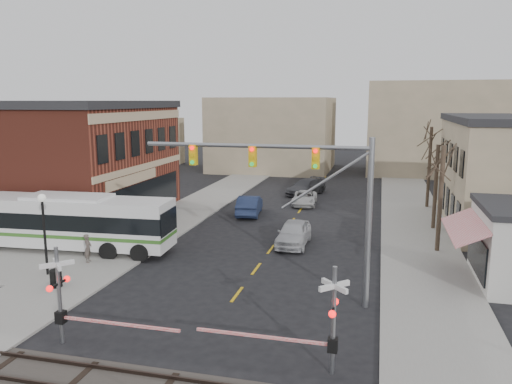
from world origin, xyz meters
TOP-DOWN VIEW (x-y plane):
  - ground at (0.00, 0.00)m, footprint 160.00×160.00m
  - sidewalk_west at (-9.50, 20.00)m, footprint 5.00×60.00m
  - sidewalk_east at (9.50, 20.00)m, footprint 5.00×60.00m
  - tree_east_a at (10.50, 12.00)m, footprint 0.28×0.28m
  - tree_east_b at (10.80, 18.00)m, footprint 0.28×0.28m
  - tree_east_c at (11.00, 26.00)m, footprint 0.28×0.28m
  - transit_bus at (-12.58, 6.61)m, footprint 13.63×3.78m
  - traffic_signal_mast at (3.34, 2.05)m, footprint 11.02×0.30m
  - rr_crossing_west at (-4.98, -4.56)m, footprint 5.60×1.36m
  - rr_crossing_east at (4.92, -4.25)m, footprint 5.60×1.36m
  - street_lamp at (-10.93, 1.99)m, footprint 0.44×0.44m
  - trash_bin at (-9.29, 0.47)m, footprint 0.60×0.60m
  - car_a at (1.26, 11.35)m, footprint 1.98×4.87m
  - car_b at (-3.95, 19.41)m, footprint 2.44×5.27m
  - car_c at (0.00, 24.61)m, footprint 2.46×4.76m
  - car_d at (-0.64, 29.81)m, footprint 4.22×5.89m
  - pedestrian_near at (-9.94, 4.46)m, footprint 0.55×0.70m
  - pedestrian_far at (-11.47, 7.79)m, footprint 1.16×1.07m

SIDE VIEW (x-z plane):
  - ground at x=0.00m, z-range 0.00..0.00m
  - sidewalk_west at x=-9.50m, z-range 0.00..0.12m
  - sidewalk_east at x=9.50m, z-range 0.00..0.12m
  - trash_bin at x=-9.29m, z-range 0.12..1.03m
  - car_c at x=0.00m, z-range 0.00..1.28m
  - car_d at x=-0.64m, z-range 0.00..1.58m
  - car_a at x=1.26m, z-range 0.00..1.66m
  - car_b at x=-3.95m, z-range 0.00..1.67m
  - pedestrian_near at x=-9.94m, z-range 0.12..1.83m
  - pedestrian_far at x=-11.47m, z-range 0.12..2.04m
  - transit_bus at x=-12.58m, z-range 0.21..3.68m
  - rr_crossing_west at x=-4.98m, z-range -0.03..3.97m
  - rr_crossing_east at x=4.92m, z-range -0.03..3.97m
  - tree_east_b at x=10.80m, z-range 0.12..6.42m
  - street_lamp at x=-10.93m, z-range 1.08..5.62m
  - tree_east_a at x=10.50m, z-range 0.12..6.87m
  - tree_east_c at x=11.00m, z-range 0.12..7.32m
  - traffic_signal_mast at x=3.34m, z-range 1.79..9.79m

